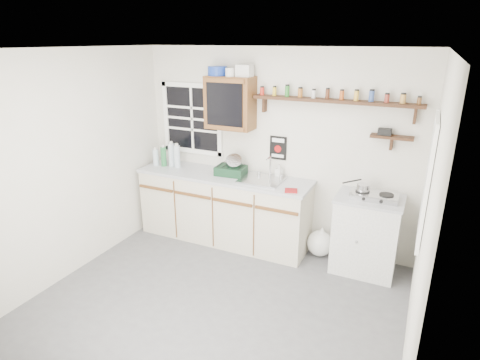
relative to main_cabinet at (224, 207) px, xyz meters
name	(u,v)px	position (x,y,z in m)	size (l,w,h in m)	color
room	(214,190)	(0.58, -1.30, 0.79)	(3.64, 3.24, 2.54)	#4E4E51
main_cabinet	(224,207)	(0.00, 0.00, 0.00)	(2.31, 0.63, 0.92)	beige
right_cabinet	(366,234)	(1.83, 0.03, -0.01)	(0.73, 0.57, 0.91)	#B4B3AD
sink	(262,180)	(0.54, 0.01, 0.47)	(0.52, 0.44, 0.29)	#B2B2B7
upper_cabinet	(230,103)	(0.03, 0.14, 1.36)	(0.60, 0.32, 0.65)	#5A2E16
upper_cabinet_clutter	(228,71)	(0.01, 0.14, 1.75)	(0.58, 0.24, 0.14)	navy
spice_shelf	(334,100)	(1.31, 0.21, 1.47)	(1.91, 0.18, 0.35)	black
secondary_shelf	(390,136)	(1.94, 0.22, 1.12)	(0.45, 0.16, 0.24)	black
warning_sign	(278,148)	(0.63, 0.29, 0.82)	(0.22, 0.02, 0.30)	black
window_back	(192,119)	(-0.62, 0.29, 1.09)	(0.93, 0.03, 0.98)	black
window_right	(429,179)	(2.37, -0.75, 0.99)	(0.03, 0.78, 1.08)	black
water_bottles	(168,156)	(-0.85, 0.01, 0.61)	(0.40, 0.15, 0.35)	silver
dish_rack	(232,168)	(0.10, 0.05, 0.55)	(0.39, 0.31, 0.28)	black
soap_bottle	(279,171)	(0.68, 0.21, 0.55)	(0.08, 0.08, 0.17)	white
rag	(291,191)	(0.99, -0.20, 0.47)	(0.14, 0.12, 0.02)	maroon
hotplate	(374,196)	(1.87, 0.01, 0.48)	(0.51, 0.28, 0.07)	#B2B2B7
saucepan	(362,187)	(1.74, 0.01, 0.56)	(0.33, 0.22, 0.15)	#B2B2B7
trash_bag	(320,243)	(1.29, 0.10, -0.28)	(0.36, 0.33, 0.42)	white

